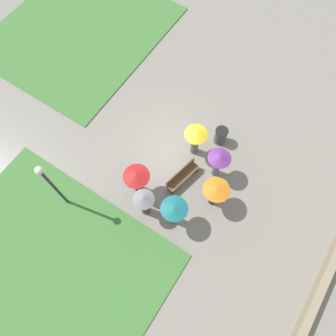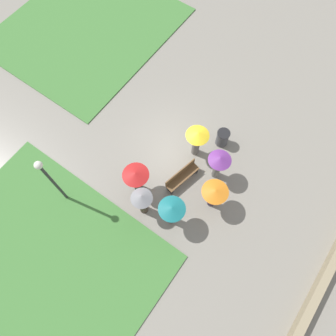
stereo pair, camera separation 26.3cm
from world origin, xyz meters
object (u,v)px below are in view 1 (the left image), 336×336
Objects in this scene: crowd_person_red at (137,179)px; crowd_person_purple at (219,161)px; crowd_person_grey at (144,202)px; lamp_post at (50,182)px; crowd_person_teal at (174,211)px; trash_bin at (221,136)px; crowd_person_yellow at (196,137)px; park_bench at (182,175)px; crowd_person_orange at (216,192)px.

crowd_person_purple reaches higher than crowd_person_red.
crowd_person_grey reaches higher than crowd_person_red.
crowd_person_teal is at bearing -66.73° from lamp_post.
crowd_person_grey is (1.62, -3.25, -1.22)m from lamp_post.
crowd_person_red reaches higher than trash_bin.
crowd_person_grey is (-3.78, 0.25, -0.07)m from crowd_person_yellow.
crowd_person_orange is (-0.17, -1.77, 0.82)m from park_bench.
lamp_post is 8.13m from trash_bin.
crowd_person_red is (2.30, -2.42, -1.23)m from lamp_post.
crowd_person_purple is at bearing -44.95° from lamp_post.
crowd_person_teal is 1.00× the size of crowd_person_grey.
crowd_person_purple is (4.96, -4.95, -1.16)m from lamp_post.
lamp_post is 3.84m from crowd_person_grey.
trash_bin is 4.75m from crowd_person_red.
crowd_person_purple is 1.45m from crowd_person_orange.
trash_bin is 0.51× the size of crowd_person_red.
crowd_person_purple reaches higher than crowd_person_orange.
lamp_post is at bearing -42.58° from crowd_person_purple.
lamp_post is 2.05× the size of crowd_person_purple.
crowd_person_red is at bearing -141.21° from crowd_person_orange.
crowd_person_red reaches higher than park_bench.
crowd_person_purple is 1.51m from crowd_person_yellow.
lamp_post is 2.01× the size of crowd_person_teal.
crowd_person_orange is (1.69, -1.02, -0.08)m from crowd_person_teal.
park_bench is 2.40m from crowd_person_grey.
crowd_person_teal is 3.61m from crowd_person_yellow.
trash_bin is at bearing 129.09° from crowd_person_orange.
crowd_person_grey is at bearing -63.51° from lamp_post.
crowd_person_teal is 1.97m from crowd_person_orange.
crowd_person_purple is at bearing -32.60° from park_bench.
crowd_person_grey reaches higher than crowd_person_yellow.
lamp_post is at bearing 115.45° from crowd_person_yellow.
crowd_person_orange is (1.34, -3.14, 0.01)m from crowd_person_red.
lamp_post is 7.10m from crowd_person_purple.
crowd_person_grey reaches higher than crowd_person_orange.
crowd_person_teal is at bearing -105.36° from crowd_person_orange.
crowd_person_orange is at bearing -56.78° from lamp_post.
park_bench is 1.86m from crowd_person_purple.
trash_bin is 0.49× the size of crowd_person_teal.
crowd_person_teal reaches higher than crowd_person_orange.
crowd_person_grey is at bearing -24.56° from crowd_person_purple.
crowd_person_red is 3.67m from crowd_person_purple.
trash_bin is 4.74m from crowd_person_teal.
park_bench is at bearing 23.03° from crowd_person_teal.
crowd_person_orange reaches higher than trash_bin.
crowd_person_yellow reaches higher than trash_bin.
lamp_post reaches higher than crowd_person_purple.
crowd_person_yellow is 3.79m from crowd_person_grey.
park_bench is 5.75m from lamp_post.
crowd_person_orange is at bearing 98.12° from crowd_person_grey.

